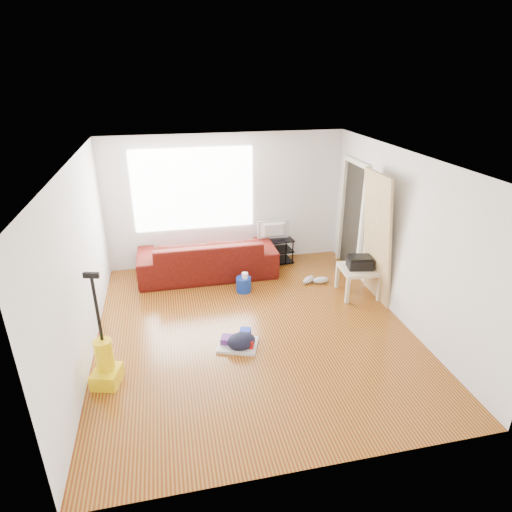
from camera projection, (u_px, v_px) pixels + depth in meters
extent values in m
cube|color=#652108|center=(254.00, 328.00, 6.36)|extent=(4.50, 5.00, 0.01)
cube|color=silver|center=(253.00, 160.00, 5.35)|extent=(4.50, 5.00, 0.01)
cube|color=white|center=(226.00, 201.00, 8.09)|extent=(4.50, 0.01, 2.50)
cube|color=white|center=(314.00, 364.00, 3.62)|extent=(4.50, 0.01, 2.50)
cube|color=white|center=(80.00, 266.00, 5.42)|extent=(0.01, 5.00, 2.50)
cube|color=white|center=(403.00, 239.00, 6.29)|extent=(0.01, 5.00, 2.50)
cube|color=white|center=(194.00, 190.00, 7.85)|extent=(2.20, 0.01, 1.50)
cube|color=white|center=(362.00, 227.00, 7.50)|extent=(0.06, 0.08, 2.00)
cube|color=white|center=(342.00, 211.00, 8.31)|extent=(0.06, 0.08, 2.00)
cube|color=white|center=(357.00, 162.00, 7.48)|extent=(0.06, 0.98, 0.08)
cube|color=black|center=(353.00, 218.00, 7.91)|extent=(0.01, 0.86, 1.98)
imported|color=#380600|center=(208.00, 275.00, 8.01)|extent=(2.50, 0.98, 0.73)
cube|color=black|center=(274.00, 261.00, 8.50)|extent=(0.76, 0.48, 0.03)
cube|color=black|center=(274.00, 251.00, 8.41)|extent=(0.76, 0.48, 0.03)
cube|color=black|center=(274.00, 240.00, 8.32)|extent=(0.76, 0.48, 0.03)
cylinder|color=black|center=(261.00, 256.00, 8.17)|extent=(0.02, 0.02, 0.50)
cylinder|color=black|center=(255.00, 250.00, 8.47)|extent=(0.02, 0.02, 0.50)
cylinder|color=black|center=(293.00, 252.00, 8.35)|extent=(0.02, 0.02, 0.50)
cylinder|color=black|center=(286.00, 246.00, 8.66)|extent=(0.02, 0.02, 0.50)
imported|color=black|center=(274.00, 230.00, 8.24)|extent=(0.63, 0.08, 0.36)
cube|color=beige|center=(359.00, 269.00, 7.15)|extent=(0.65, 0.65, 0.05)
cube|color=beige|center=(347.00, 291.00, 6.97)|extent=(0.05, 0.05, 0.44)
cube|color=beige|center=(337.00, 276.00, 7.46)|extent=(0.05, 0.05, 0.44)
cube|color=beige|center=(379.00, 289.00, 7.04)|extent=(0.05, 0.05, 0.44)
cube|color=beige|center=(367.00, 274.00, 7.53)|extent=(0.05, 0.05, 0.44)
cube|color=black|center=(360.00, 263.00, 7.10)|extent=(0.45, 0.37, 0.17)
cube|color=black|center=(360.00, 257.00, 7.06)|extent=(0.40, 0.33, 0.04)
cylinder|color=#113197|center=(244.00, 291.00, 7.42)|extent=(0.33, 0.33, 0.26)
cylinder|color=white|center=(245.00, 282.00, 7.34)|extent=(0.11, 0.11, 0.10)
cube|color=silver|center=(238.00, 345.00, 5.95)|extent=(0.64, 0.58, 0.04)
cube|color=#A40505|center=(247.00, 343.00, 5.86)|extent=(0.22, 0.18, 0.11)
cube|color=#53247D|center=(230.00, 340.00, 5.95)|extent=(0.28, 0.24, 0.08)
cube|color=#091FB2|center=(245.00, 334.00, 6.03)|extent=(0.18, 0.17, 0.15)
ellipsoid|color=black|center=(242.00, 348.00, 5.92)|extent=(0.46, 0.40, 0.22)
ellipsoid|color=#BABAC2|center=(308.00, 280.00, 7.69)|extent=(0.31, 0.27, 0.12)
ellipsoid|color=#BABAC2|center=(321.00, 280.00, 7.67)|extent=(0.29, 0.12, 0.12)
cube|color=yellow|center=(107.00, 376.00, 5.22)|extent=(0.39, 0.42, 0.20)
cylinder|color=yellow|center=(104.00, 354.00, 5.15)|extent=(0.22, 0.22, 0.38)
cylinder|color=black|center=(97.00, 310.00, 4.94)|extent=(0.04, 0.04, 0.82)
cube|color=black|center=(91.00, 275.00, 4.76)|extent=(0.18, 0.09, 0.07)
cube|color=#9B7D4C|center=(370.00, 297.00, 7.24)|extent=(0.27, 0.85, 2.13)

